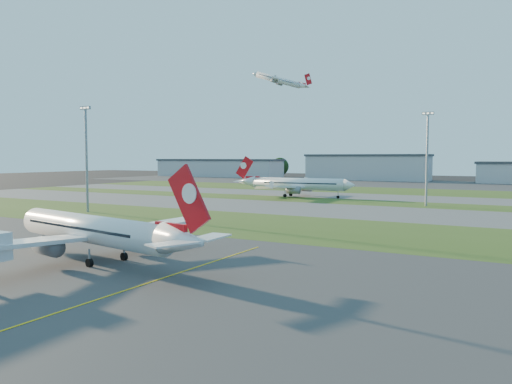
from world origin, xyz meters
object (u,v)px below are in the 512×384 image
Objects in this scene: light_mast_centre at (427,152)px; light_mast_west at (86,152)px; airliner_taxiing at (297,184)px; airliner_parked at (93,230)px.

light_mast_west is at bearing -141.34° from light_mast_centre.
light_mast_centre is (70.00, 56.00, 0.00)m from light_mast_west.
light_mast_centre is (43.90, -10.99, 10.48)m from airliner_taxiing.
light_mast_centre is at bearing 38.66° from light_mast_west.
light_mast_centre reaches higher than airliner_parked.
airliner_parked is at bearing -41.65° from light_mast_west.
light_mast_west is (-26.10, -66.99, 10.48)m from airliner_taxiing.
airliner_taxiing is at bearing 165.94° from light_mast_centre.
airliner_taxiing is 46.46m from light_mast_centre.
light_mast_centre is at bearing 161.73° from airliner_taxiing.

